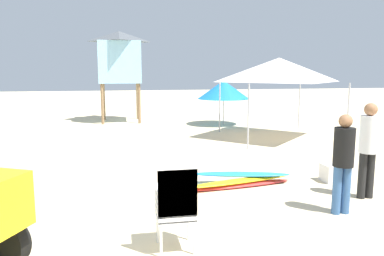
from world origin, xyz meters
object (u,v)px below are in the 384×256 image
(stacked_plastic_chairs, at_px, (176,199))
(lifeguard_near_right, at_px, (368,144))
(surfboard_pile, at_px, (240,180))
(beach_umbrella_left, at_px, (224,90))
(popup_canopy, at_px, (279,70))
(cooler_box, at_px, (334,173))
(lifeguard_tower, at_px, (120,57))
(lifeguard_far_right, at_px, (343,158))

(stacked_plastic_chairs, height_order, lifeguard_near_right, lifeguard_near_right)
(surfboard_pile, distance_m, beach_umbrella_left, 8.67)
(popup_canopy, xyz_separation_m, beach_umbrella_left, (-0.96, 3.37, -0.82))
(surfboard_pile, relative_size, cooler_box, 4.88)
(popup_canopy, bearing_deg, surfboard_pile, -120.60)
(cooler_box, bearing_deg, lifeguard_tower, 112.66)
(surfboard_pile, xyz_separation_m, beach_umbrella_left, (1.98, 8.33, 1.37))
(lifeguard_tower, distance_m, beach_umbrella_left, 4.85)
(surfboard_pile, bearing_deg, lifeguard_tower, 102.52)
(stacked_plastic_chairs, bearing_deg, lifeguard_tower, 92.79)
(surfboard_pile, bearing_deg, stacked_plastic_chairs, -123.44)
(lifeguard_near_right, relative_size, cooler_box, 3.50)
(lifeguard_near_right, bearing_deg, popup_canopy, 81.27)
(cooler_box, bearing_deg, lifeguard_near_right, -91.36)
(stacked_plastic_chairs, relative_size, popup_canopy, 0.37)
(stacked_plastic_chairs, distance_m, lifeguard_tower, 12.92)
(surfboard_pile, xyz_separation_m, lifeguard_far_right, (1.14, -1.70, 0.80))
(lifeguard_far_right, bearing_deg, stacked_plastic_chairs, -164.12)
(popup_canopy, relative_size, beach_umbrella_left, 1.48)
(beach_umbrella_left, bearing_deg, surfboard_pile, -103.35)
(surfboard_pile, height_order, popup_canopy, popup_canopy)
(lifeguard_far_right, distance_m, lifeguard_tower, 12.56)
(surfboard_pile, bearing_deg, cooler_box, -1.97)
(beach_umbrella_left, height_order, cooler_box, beach_umbrella_left)
(surfboard_pile, height_order, lifeguard_near_right, lifeguard_near_right)
(lifeguard_far_right, bearing_deg, surfboard_pile, 123.71)
(beach_umbrella_left, bearing_deg, lifeguard_near_right, -89.85)
(lifeguard_near_right, height_order, cooler_box, lifeguard_near_right)
(lifeguard_far_right, distance_m, popup_canopy, 7.04)
(stacked_plastic_chairs, xyz_separation_m, surfboard_pile, (1.65, 2.50, -0.58))
(lifeguard_near_right, distance_m, lifeguard_tower, 12.26)
(beach_umbrella_left, bearing_deg, stacked_plastic_chairs, -108.51)
(lifeguard_far_right, relative_size, popup_canopy, 0.50)
(surfboard_pile, distance_m, lifeguard_near_right, 2.45)
(lifeguard_near_right, distance_m, lifeguard_far_right, 1.05)
(lifeguard_near_right, relative_size, popup_canopy, 0.53)
(surfboard_pile, relative_size, beach_umbrella_left, 1.09)
(popup_canopy, relative_size, cooler_box, 6.60)
(surfboard_pile, distance_m, popup_canopy, 6.17)
(lifeguard_near_right, height_order, lifeguard_tower, lifeguard_tower)
(stacked_plastic_chairs, bearing_deg, lifeguard_far_right, 15.88)
(popup_canopy, xyz_separation_m, lifeguard_tower, (-5.20, 5.26, 0.57))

